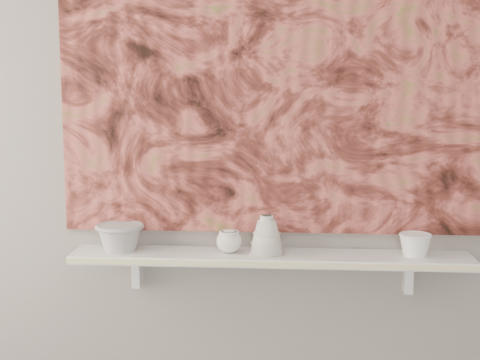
# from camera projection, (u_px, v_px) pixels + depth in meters

# --- Properties ---
(wall_back) EXTENTS (3.60, 0.00, 3.60)m
(wall_back) POSITION_uv_depth(u_px,v_px,m) (272.00, 132.00, 2.37)
(wall_back) COLOR gray
(wall_back) RESTS_ON floor
(shelf) EXTENTS (1.40, 0.18, 0.03)m
(shelf) POSITION_uv_depth(u_px,v_px,m) (270.00, 258.00, 2.34)
(shelf) COLOR silver
(shelf) RESTS_ON wall_back
(shelf_stripe) EXTENTS (1.40, 0.01, 0.02)m
(shelf_stripe) POSITION_uv_depth(u_px,v_px,m) (269.00, 265.00, 2.25)
(shelf_stripe) COLOR beige
(shelf_stripe) RESTS_ON shelf
(bracket_left) EXTENTS (0.03, 0.06, 0.12)m
(bracket_left) POSITION_uv_depth(u_px,v_px,m) (137.00, 270.00, 2.45)
(bracket_left) COLOR silver
(bracket_left) RESTS_ON wall_back
(bracket_right) EXTENTS (0.03, 0.06, 0.12)m
(bracket_right) POSITION_uv_depth(u_px,v_px,m) (408.00, 276.00, 2.38)
(bracket_right) COLOR silver
(bracket_right) RESTS_ON wall_back
(painting) EXTENTS (1.50, 0.02, 1.10)m
(painting) POSITION_uv_depth(u_px,v_px,m) (272.00, 78.00, 2.33)
(painting) COLOR maroon
(painting) RESTS_ON wall_back
(house_motif) EXTENTS (0.09, 0.00, 0.08)m
(house_motif) POSITION_uv_depth(u_px,v_px,m) (400.00, 167.00, 2.33)
(house_motif) COLOR black
(house_motif) RESTS_ON painting
(bowl_grey) EXTENTS (0.20, 0.20, 0.10)m
(bowl_grey) POSITION_uv_depth(u_px,v_px,m) (120.00, 237.00, 2.37)
(bowl_grey) COLOR #9E9E9C
(bowl_grey) RESTS_ON shelf
(cup_cream) EXTENTS (0.11, 0.11, 0.08)m
(cup_cream) POSITION_uv_depth(u_px,v_px,m) (229.00, 241.00, 2.34)
(cup_cream) COLOR beige
(cup_cream) RESTS_ON shelf
(bell_vessel) EXTENTS (0.14, 0.14, 0.14)m
(bell_vessel) POSITION_uv_depth(u_px,v_px,m) (267.00, 234.00, 2.33)
(bell_vessel) COLOR beige
(bell_vessel) RESTS_ON shelf
(bowl_white) EXTENTS (0.11, 0.11, 0.08)m
(bowl_white) POSITION_uv_depth(u_px,v_px,m) (415.00, 245.00, 2.30)
(bowl_white) COLOR white
(bowl_white) RESTS_ON shelf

